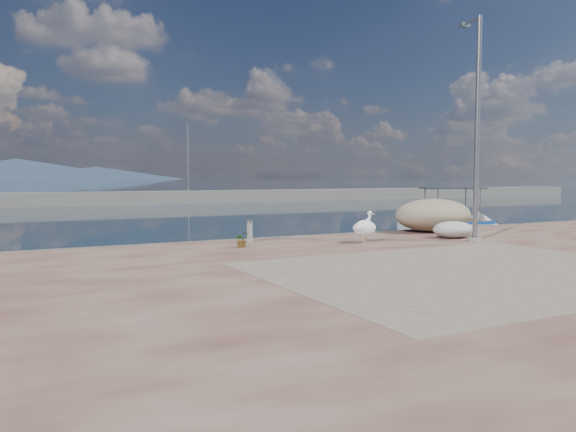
# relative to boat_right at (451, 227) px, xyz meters

# --- Properties ---
(ground) EXTENTS (1400.00, 1400.00, 0.00)m
(ground) POSITION_rel_boat_right_xyz_m (-10.74, -7.94, -0.19)
(ground) COLOR #162635
(ground) RESTS_ON ground
(quay) EXTENTS (44.00, 22.00, 0.50)m
(quay) POSITION_rel_boat_right_xyz_m (-10.74, -13.94, 0.06)
(quay) COLOR #552E24
(quay) RESTS_ON ground
(quay_patch) EXTENTS (9.00, 7.00, 0.01)m
(quay_patch) POSITION_rel_boat_right_xyz_m (-9.74, -10.94, 0.32)
(quay_patch) COLOR gray
(quay_patch) RESTS_ON quay
(breakwater) EXTENTS (120.00, 2.20, 7.50)m
(breakwater) POSITION_rel_boat_right_xyz_m (-10.75, 32.06, 0.42)
(breakwater) COLOR gray
(breakwater) RESTS_ON ground
(mountains) EXTENTS (370.00, 280.00, 22.00)m
(mountains) POSITION_rel_boat_right_xyz_m (-6.35, 642.06, 9.32)
(mountains) COLOR #28384C
(mountains) RESTS_ON ground
(boat_right) EXTENTS (5.18, 2.70, 2.38)m
(boat_right) POSITION_rel_boat_right_xyz_m (0.00, 0.00, 0.00)
(boat_right) COLOR white
(boat_right) RESTS_ON ground
(pelican) EXTENTS (1.02, 0.70, 0.97)m
(pelican) POSITION_rel_boat_right_xyz_m (-8.80, -5.56, 0.77)
(pelican) COLOR tan
(pelican) RESTS_ON quay
(lamp_post) EXTENTS (0.44, 0.96, 7.00)m
(lamp_post) POSITION_rel_boat_right_xyz_m (-5.46, -6.78, 3.61)
(lamp_post) COLOR gray
(lamp_post) RESTS_ON quay
(bollard_near) EXTENTS (0.23, 0.23, 0.70)m
(bollard_near) POSITION_rel_boat_right_xyz_m (-11.97, -3.92, 0.70)
(bollard_near) COLOR gray
(bollard_near) RESTS_ON quay
(potted_plant) EXTENTS (0.43, 0.38, 0.45)m
(potted_plant) POSITION_rel_boat_right_xyz_m (-12.64, -4.93, 0.54)
(potted_plant) COLOR #33722D
(potted_plant) RESTS_ON quay
(net_pile_c) EXTENTS (3.11, 2.22, 1.22)m
(net_pile_c) POSITION_rel_boat_right_xyz_m (-4.50, -3.80, 0.93)
(net_pile_c) COLOR #C1AF8F
(net_pile_c) RESTS_ON quay
(net_pile_d) EXTENTS (1.48, 1.11, 0.56)m
(net_pile_d) POSITION_rel_boat_right_xyz_m (-5.38, -5.77, 0.59)
(net_pile_d) COLOR silver
(net_pile_d) RESTS_ON quay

